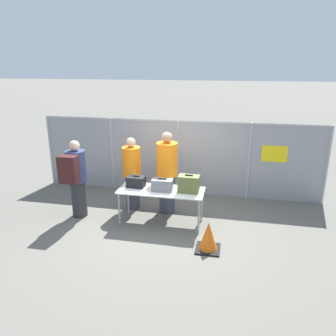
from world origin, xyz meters
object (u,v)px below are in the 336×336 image
object	(u,v)px
inspection_table	(161,193)
suitcase_black	(136,182)
suitcase_grey	(163,185)
suitcase_olive	(189,184)
security_worker_far	(132,173)
traffic_cone	(208,237)
security_worker_near	(167,172)
utility_trailer	(203,163)
traveler_hooded	(76,176)

from	to	relation	value
inspection_table	suitcase_black	bearing A→B (deg)	172.04
inspection_table	suitcase_grey	world-z (taller)	suitcase_grey
suitcase_olive	security_worker_far	bearing A→B (deg)	156.27
suitcase_olive	security_worker_far	xyz separation A→B (m)	(-1.41, 0.62, -0.06)
traffic_cone	security_worker_near	bearing A→B (deg)	126.48
traffic_cone	suitcase_olive	bearing A→B (deg)	119.67
security_worker_near	utility_trailer	xyz separation A→B (m)	(0.56, 2.62, -0.54)
security_worker_far	inspection_table	bearing A→B (deg)	136.29
traveler_hooded	security_worker_near	bearing A→B (deg)	30.83
inspection_table	suitcase_black	xyz separation A→B (m)	(-0.56, 0.08, 0.18)
suitcase_grey	traveler_hooded	bearing A→B (deg)	-178.52
security_worker_far	suitcase_olive	bearing A→B (deg)	149.60
security_worker_far	security_worker_near	bearing A→B (deg)	170.27
suitcase_black	utility_trailer	xyz separation A→B (m)	(1.12, 3.12, -0.45)
security_worker_near	suitcase_black	bearing A→B (deg)	60.12
suitcase_olive	inspection_table	bearing A→B (deg)	-179.12
utility_trailer	traffic_cone	size ratio (longest dim) A/B	5.99
suitcase_grey	traffic_cone	world-z (taller)	suitcase_grey
security_worker_far	utility_trailer	size ratio (longest dim) A/B	0.51
suitcase_black	suitcase_grey	xyz separation A→B (m)	(0.60, -0.11, 0.01)
security_worker_far	utility_trailer	xyz separation A→B (m)	(1.40, 2.57, -0.45)
traveler_hooded	suitcase_olive	bearing A→B (deg)	13.40
suitcase_black	suitcase_grey	size ratio (longest dim) A/B	0.87
utility_trailer	traffic_cone	world-z (taller)	utility_trailer
suitcase_grey	utility_trailer	world-z (taller)	suitcase_grey
suitcase_grey	traveler_hooded	xyz separation A→B (m)	(-1.91, -0.05, 0.07)
inspection_table	traffic_cone	world-z (taller)	inspection_table
inspection_table	utility_trailer	xyz separation A→B (m)	(0.56, 3.20, -0.27)
inspection_table	utility_trailer	world-z (taller)	inspection_table
traveler_hooded	security_worker_near	world-z (taller)	security_worker_near
inspection_table	suitcase_black	size ratio (longest dim) A/B	4.66
suitcase_olive	suitcase_black	bearing A→B (deg)	176.50
inspection_table	security_worker_near	size ratio (longest dim) A/B	0.95
suitcase_black	security_worker_near	world-z (taller)	security_worker_near
traveler_hooded	inspection_table	bearing A→B (deg)	13.76
suitcase_grey	traffic_cone	distance (m)	1.47
security_worker_near	security_worker_far	distance (m)	0.84
suitcase_grey	traveler_hooded	distance (m)	1.91
suitcase_black	security_worker_far	world-z (taller)	security_worker_far
traveler_hooded	suitcase_grey	bearing A→B (deg)	12.83
inspection_table	traffic_cone	distance (m)	1.45
security_worker_near	utility_trailer	size ratio (longest dim) A/B	0.56
suitcase_grey	utility_trailer	bearing A→B (deg)	80.77
suitcase_olive	security_worker_near	world-z (taller)	security_worker_near
traveler_hooded	utility_trailer	size ratio (longest dim) A/B	0.52
traveler_hooded	security_worker_far	xyz separation A→B (m)	(1.04, 0.71, -0.08)
suitcase_black	security_worker_near	bearing A→B (deg)	41.77
inspection_table	traveler_hooded	world-z (taller)	traveler_hooded
traveler_hooded	traffic_cone	world-z (taller)	traveler_hooded
traveler_hooded	security_worker_far	bearing A→B (deg)	45.65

